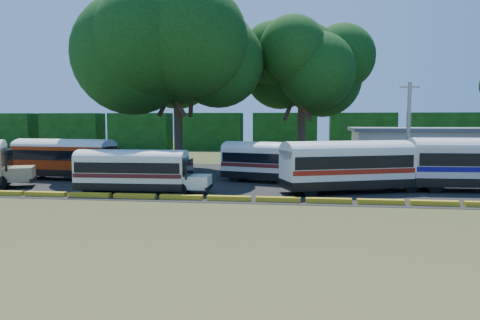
# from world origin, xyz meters

# --- Properties ---
(ground) EXTENTS (160.00, 160.00, 0.00)m
(ground) POSITION_xyz_m (0.00, 0.00, 0.00)
(ground) COLOR #2F4416
(ground) RESTS_ON ground
(asphalt_strip) EXTENTS (64.00, 24.00, 0.02)m
(asphalt_strip) POSITION_xyz_m (1.00, 12.00, 0.01)
(asphalt_strip) COLOR black
(asphalt_strip) RESTS_ON ground
(curb) EXTENTS (53.70, 0.45, 0.30)m
(curb) POSITION_xyz_m (-0.00, 1.00, 0.15)
(curb) COLOR yellow
(curb) RESTS_ON ground
(terminal_building) EXTENTS (19.00, 9.00, 4.00)m
(terminal_building) POSITION_xyz_m (18.00, 30.00, 2.03)
(terminal_building) COLOR beige
(terminal_building) RESTS_ON ground
(treeline_backdrop) EXTENTS (130.00, 4.00, 6.00)m
(treeline_backdrop) POSITION_xyz_m (0.00, 48.00, 3.00)
(treeline_backdrop) COLOR black
(treeline_backdrop) RESTS_ON ground
(bus_red) EXTENTS (10.45, 3.57, 3.37)m
(bus_red) POSITION_xyz_m (-16.36, 9.15, 1.93)
(bus_red) COLOR black
(bus_red) RESTS_ON ground
(bus_cream_west) EXTENTS (9.08, 2.53, 2.96)m
(bus_cream_west) POSITION_xyz_m (-8.21, 2.93, 1.67)
(bus_cream_west) COLOR black
(bus_cream_west) RESTS_ON ground
(bus_cream_east) EXTENTS (10.05, 5.06, 3.21)m
(bus_cream_east) POSITION_xyz_m (0.80, 9.57, 1.82)
(bus_cream_east) COLOR black
(bus_cream_east) RESTS_ON ground
(bus_white_red) EXTENTS (10.97, 6.39, 3.54)m
(bus_white_red) POSITION_xyz_m (6.11, 5.27, 2.00)
(bus_white_red) COLOR black
(bus_white_red) RESTS_ON ground
(tree_west) EXTENTS (14.64, 14.64, 17.07)m
(tree_west) POSITION_xyz_m (-8.79, 16.07, 11.68)
(tree_west) COLOR #39251C
(tree_west) RESTS_ON ground
(tree_center) EXTENTS (10.82, 10.82, 14.81)m
(tree_center) POSITION_xyz_m (2.74, 21.44, 10.79)
(tree_center) COLOR #39251C
(tree_center) RESTS_ON ground
(utility_pole) EXTENTS (1.60, 0.30, 8.00)m
(utility_pole) POSITION_xyz_m (11.50, 13.02, 4.11)
(utility_pole) COLOR gray
(utility_pole) RESTS_ON ground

